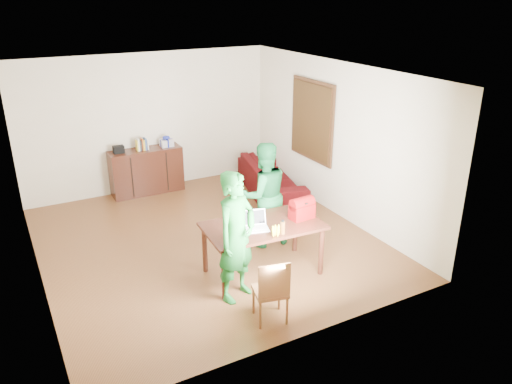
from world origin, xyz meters
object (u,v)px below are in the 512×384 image
person_near (237,237)px  sofa (271,178)px  red_bag (302,210)px  laptop (256,227)px  table (263,231)px  chair (270,302)px  person_far (264,195)px  bottle (283,227)px

person_near → sofa: (2.21, 2.92, -0.56)m
red_bag → sofa: (1.04, 2.65, -0.57)m
person_near → laptop: person_near is taller
laptop → sofa: laptop is taller
table → sofa: (1.63, 2.57, -0.35)m
chair → person_far: size_ratio=0.51×
bottle → sofa: bearing=62.4°
red_bag → laptop: bearing=176.7°
bottle → red_bag: red_bag is taller
sofa → red_bag: bearing=172.1°
person_far → laptop: size_ratio=4.49×
sofa → bottle: bearing=165.9°
table → chair: chair is taller
person_near → person_far: person_near is taller
person_near → laptop: size_ratio=4.70×
table → bottle: bearing=-71.5°
chair → sofa: chair is taller
bottle → red_bag: size_ratio=0.58×
laptop → sofa: bearing=72.0°
red_bag → person_far: bearing=94.8°
table → red_bag: size_ratio=4.94×
chair → laptop: laptop is taller
person_near → table: bearing=6.9°
chair → person_near: (-0.13, 0.65, 0.63)m
person_near → laptop: 0.51m
person_near → sofa: bearing=28.4°
bottle → sofa: size_ratio=0.09×
laptop → bottle: bearing=-32.1°
table → sofa: 3.06m
person_far → sofa: (1.17, 1.78, -0.52)m
laptop → red_bag: size_ratio=1.10×
chair → laptop: size_ratio=2.29×
red_bag → sofa: 2.90m
person_far → sofa: 2.19m
person_far → laptop: bearing=61.5°
person_near → bottle: (0.68, -0.01, -0.01)m
table → chair: 1.18m
person_near → red_bag: person_near is taller
person_near → person_far: 1.54m
table → chair: bearing=-110.7°
table → bottle: 0.42m
laptop → red_bag: (0.74, 0.01, 0.08)m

